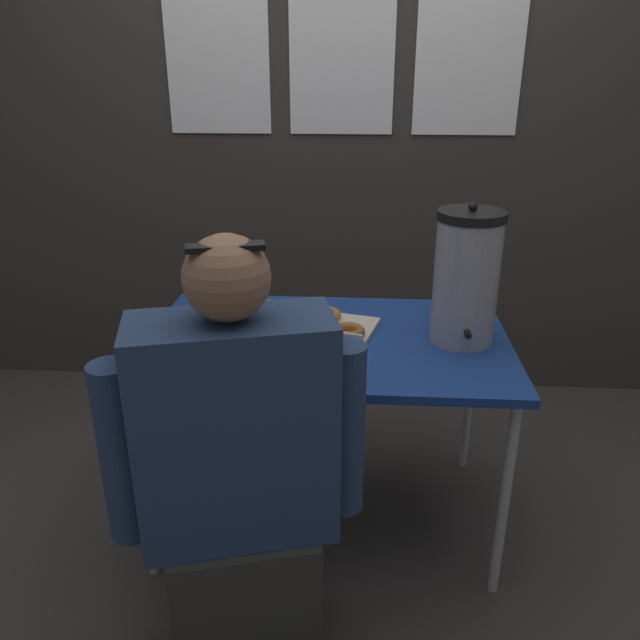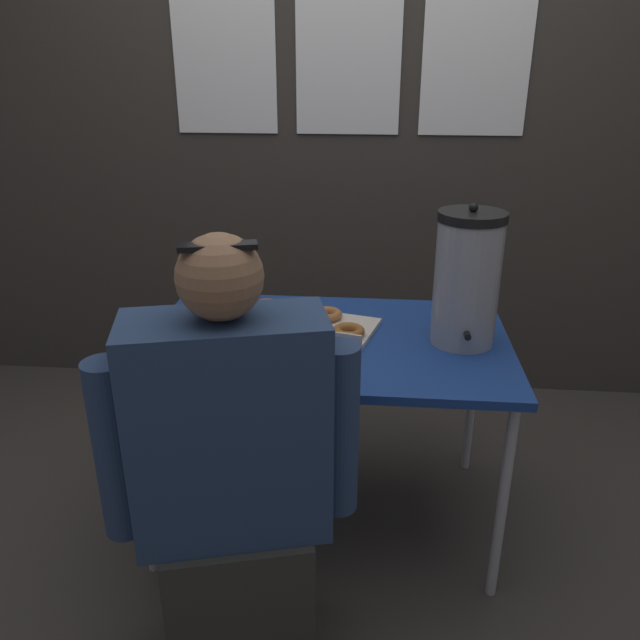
% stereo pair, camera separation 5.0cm
% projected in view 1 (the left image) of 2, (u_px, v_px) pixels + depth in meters
% --- Properties ---
extents(ground_plane, '(12.00, 12.00, 0.00)m').
position_uv_depth(ground_plane, '(327.00, 511.00, 2.31)').
color(ground_plane, '#3D3833').
extents(back_wall, '(6.00, 0.11, 2.87)m').
position_uv_depth(back_wall, '(342.00, 87.00, 2.76)').
color(back_wall, '#38332D').
rests_on(back_wall, ground).
extents(folding_table, '(1.18, 0.75, 0.71)m').
position_uv_depth(folding_table, '(328.00, 351.00, 2.06)').
color(folding_table, navy).
rests_on(folding_table, ground).
extents(donut_box, '(0.52, 0.36, 0.05)m').
position_uv_depth(donut_box, '(300.00, 322.00, 2.10)').
color(donut_box, beige).
rests_on(donut_box, folding_table).
extents(coffee_urn, '(0.21, 0.24, 0.45)m').
position_uv_depth(coffee_urn, '(466.00, 278.00, 1.94)').
color(coffee_urn, '#939399').
rests_on(coffee_urn, folding_table).
extents(cell_phone, '(0.09, 0.16, 0.01)m').
position_uv_depth(cell_phone, '(197.00, 366.00, 1.83)').
color(cell_phone, black).
rests_on(cell_phone, folding_table).
extents(person_seated, '(0.62, 0.35, 1.21)m').
position_uv_depth(person_seated, '(239.00, 486.00, 1.55)').
color(person_seated, '#33332D').
rests_on(person_seated, ground).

